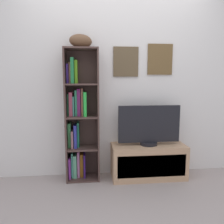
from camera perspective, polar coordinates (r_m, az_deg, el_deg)
name	(u,v)px	position (r m, az deg, el deg)	size (l,w,h in m)	color
ground	(131,223)	(2.31, 4.90, -26.26)	(5.20, 5.20, 0.04)	#A29592
back_wall	(117,80)	(3.02, 1.18, 8.04)	(4.80, 0.08, 2.55)	silver
bookshelf	(79,119)	(2.91, -8.34, -1.72)	(0.42, 0.29, 1.67)	#49332F
football	(81,41)	(2.87, -7.93, 17.42)	(0.29, 0.16, 0.16)	brown
tv_stand	(148,161)	(3.07, 9.18, -12.20)	(0.97, 0.38, 0.44)	tan
television	(149,126)	(2.94, 9.39, -3.41)	(0.80, 0.22, 0.52)	black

